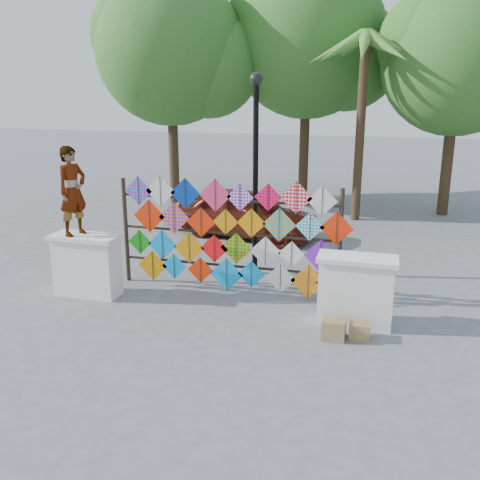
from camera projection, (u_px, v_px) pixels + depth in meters
The scene contains 13 objects.
ground at pixel (216, 304), 10.61m from camera, with size 80.00×80.00×0.00m, color gray.
parapet_left at pixel (87, 265), 10.93m from camera, with size 1.40×0.65×1.28m.
parapet_right at pixel (356, 290), 9.56m from camera, with size 1.40×0.65×1.28m.
kite_rack at pixel (231, 236), 10.92m from camera, with size 4.97×0.24×2.41m.
tree_west at pixel (173, 51), 18.63m from camera, with size 5.85×5.20×8.01m.
tree_mid at pixel (311, 41), 19.23m from camera, with size 6.30×5.60×8.61m.
tree_east at pixel (461, 60), 16.79m from camera, with size 5.40×4.80×7.42m.
palm_tree at pixel (365, 60), 16.11m from camera, with size 3.62×3.62×5.83m.
vendor_woman at pixel (73, 191), 10.57m from camera, with size 0.65×0.43×1.78m, color #99999E.
sedan at pixel (246, 213), 15.28m from camera, with size 1.65×4.11×1.40m, color #4F170D.
lamppost at pixel (256, 157), 11.65m from camera, with size 0.28×0.28×4.46m.
cardboard_box_near at pixel (334, 329), 9.11m from camera, with size 0.39×0.35×0.35m, color #A68C50.
cardboard_box_far at pixel (360, 331), 9.12m from camera, with size 0.34×0.31×0.29m, color #A68C50.
Camera 1 is at (3.07, -9.38, 4.13)m, focal length 40.00 mm.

